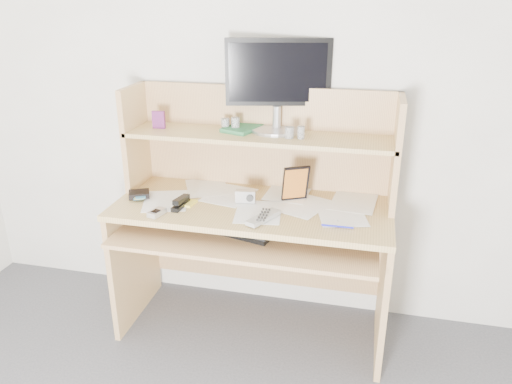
% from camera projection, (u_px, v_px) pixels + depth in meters
% --- Properties ---
extents(back_wall, '(3.60, 0.04, 2.50)m').
position_uv_depth(back_wall, '(266.00, 95.00, 2.63)').
color(back_wall, silver).
rests_on(back_wall, floor).
extents(desk, '(1.40, 0.70, 1.30)m').
position_uv_depth(desk, '(256.00, 209.00, 2.62)').
color(desk, tan).
rests_on(desk, floor).
extents(paper_clutter, '(1.32, 0.54, 0.01)m').
position_uv_depth(paper_clutter, '(252.00, 205.00, 2.53)').
color(paper_clutter, white).
rests_on(paper_clutter, desk).
extents(keyboard, '(0.44, 0.25, 0.03)m').
position_uv_depth(keyboard, '(234.00, 228.00, 2.48)').
color(keyboard, black).
rests_on(keyboard, desk).
extents(tv_remote, '(0.14, 0.21, 0.02)m').
position_uv_depth(tv_remote, '(263.00, 217.00, 2.35)').
color(tv_remote, '#979792').
rests_on(tv_remote, paper_clutter).
extents(flip_phone, '(0.07, 0.11, 0.02)m').
position_uv_depth(flip_phone, '(157.00, 212.00, 2.41)').
color(flip_phone, silver).
rests_on(flip_phone, paper_clutter).
extents(stapler, '(0.05, 0.15, 0.04)m').
position_uv_depth(stapler, '(180.00, 202.00, 2.49)').
color(stapler, black).
rests_on(stapler, paper_clutter).
extents(wallet, '(0.13, 0.12, 0.03)m').
position_uv_depth(wallet, '(139.00, 194.00, 2.62)').
color(wallet, black).
rests_on(wallet, paper_clutter).
extents(sticky_note_pad, '(0.10, 0.10, 0.01)m').
position_uv_depth(sticky_note_pad, '(186.00, 203.00, 2.54)').
color(sticky_note_pad, yellow).
rests_on(sticky_note_pad, desk).
extents(digital_camera, '(0.11, 0.05, 0.06)m').
position_uv_depth(digital_camera, '(246.00, 196.00, 2.54)').
color(digital_camera, '#ADACAF').
rests_on(digital_camera, paper_clutter).
extents(game_case, '(0.13, 0.08, 0.19)m').
position_uv_depth(game_case, '(296.00, 183.00, 2.53)').
color(game_case, black).
rests_on(game_case, paper_clutter).
extents(blue_pen, '(0.15, 0.01, 0.01)m').
position_uv_depth(blue_pen, '(337.00, 226.00, 2.28)').
color(blue_pen, '#191DBE').
rests_on(blue_pen, paper_clutter).
extents(card_box, '(0.07, 0.03, 0.09)m').
position_uv_depth(card_box, '(159.00, 120.00, 2.63)').
color(card_box, '#A62916').
rests_on(card_box, desk).
extents(shelf_book, '(0.20, 0.24, 0.02)m').
position_uv_depth(shelf_book, '(242.00, 128.00, 2.61)').
color(shelf_book, '#2D7140').
rests_on(shelf_book, desk).
extents(chip_stack_a, '(0.05, 0.05, 0.06)m').
position_uv_depth(chip_stack_a, '(225.00, 124.00, 2.61)').
color(chip_stack_a, black).
rests_on(chip_stack_a, desk).
extents(chip_stack_b, '(0.05, 0.05, 0.07)m').
position_uv_depth(chip_stack_b, '(235.00, 124.00, 2.59)').
color(chip_stack_b, white).
rests_on(chip_stack_b, desk).
extents(chip_stack_c, '(0.06, 0.06, 0.06)m').
position_uv_depth(chip_stack_c, '(289.00, 133.00, 2.46)').
color(chip_stack_c, black).
rests_on(chip_stack_c, desk).
extents(chip_stack_d, '(0.05, 0.05, 0.06)m').
position_uv_depth(chip_stack_d, '(301.00, 133.00, 2.45)').
color(chip_stack_d, silver).
rests_on(chip_stack_d, desk).
extents(monitor, '(0.53, 0.27, 0.46)m').
position_uv_depth(monitor, '(278.00, 82.00, 2.53)').
color(monitor, '#B6B6BB').
rests_on(monitor, desk).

